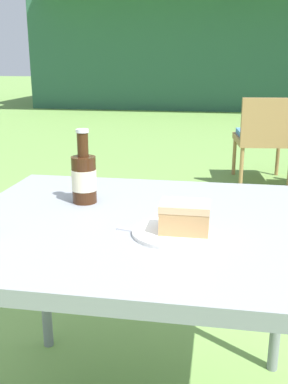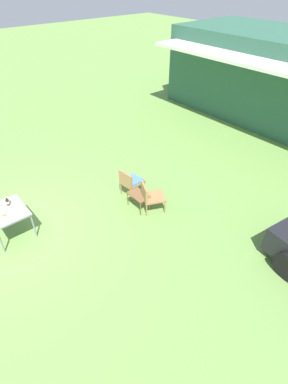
{
  "view_description": "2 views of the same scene",
  "coord_description": "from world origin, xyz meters",
  "px_view_note": "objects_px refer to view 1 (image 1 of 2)",
  "views": [
    {
      "loc": [
        0.21,
        -1.14,
        1.15
      ],
      "look_at": [
        0.0,
        0.1,
        0.77
      ],
      "focal_mm": 42.0,
      "sensor_mm": 36.0,
      "label": 1
    },
    {
      "loc": [
        6.1,
        -0.91,
        5.3
      ],
      "look_at": [
        1.68,
        2.78,
        0.9
      ],
      "focal_mm": 28.0,
      "sensor_mm": 36.0,
      "label": 2
    }
  ],
  "objects_px": {
    "patio_table": "(138,240)",
    "wicker_chair_cushioned": "(264,135)",
    "cola_bottle_near": "(84,177)",
    "cake_on_plate": "(181,222)"
  },
  "relations": [
    {
      "from": "wicker_chair_cushioned",
      "to": "patio_table",
      "type": "height_order",
      "value": "wicker_chair_cushioned"
    },
    {
      "from": "cake_on_plate",
      "to": "wicker_chair_cushioned",
      "type": "bearing_deg",
      "value": 81.36
    },
    {
      "from": "cola_bottle_near",
      "to": "wicker_chair_cushioned",
      "type": "bearing_deg",
      "value": 75.1
    },
    {
      "from": "patio_table",
      "to": "cake_on_plate",
      "type": "distance_m",
      "value": 0.18
    },
    {
      "from": "patio_table",
      "to": "cola_bottle_near",
      "type": "relative_size",
      "value": 4.36
    },
    {
      "from": "wicker_chair_cushioned",
      "to": "patio_table",
      "type": "xyz_separation_m",
      "value": [
        -0.62,
        -3.18,
        0.19
      ]
    },
    {
      "from": "patio_table",
      "to": "wicker_chair_cushioned",
      "type": "bearing_deg",
      "value": 78.93
    },
    {
      "from": "wicker_chair_cushioned",
      "to": "cola_bottle_near",
      "type": "bearing_deg",
      "value": 69.04
    },
    {
      "from": "cake_on_plate",
      "to": "patio_table",
      "type": "bearing_deg",
      "value": 144.35
    },
    {
      "from": "cola_bottle_near",
      "to": "cake_on_plate",
      "type": "bearing_deg",
      "value": -34.66
    }
  ]
}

